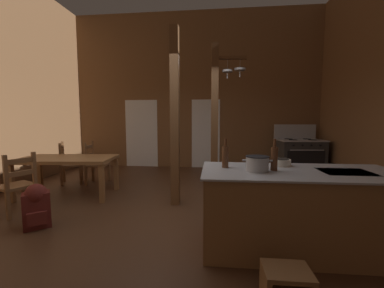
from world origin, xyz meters
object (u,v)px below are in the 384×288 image
object	(u,v)px
kitchen_island	(299,210)
step_stool	(287,284)
ladderback_chair_near_window	(17,185)
backpack	(37,205)
mixing_bowl_on_counter	(281,162)
bottle_short_on_counter	(225,156)
stove_range	(299,156)
dining_table	(67,162)
ladderback_chair_by_post	(69,164)
stockpot_on_counter	(257,164)
ladderback_chair_at_table_end	(95,164)
bottle_tall_on_counter	(274,158)

from	to	relation	value
kitchen_island	step_stool	world-z (taller)	kitchen_island
ladderback_chair_near_window	backpack	distance (m)	0.77
mixing_bowl_on_counter	bottle_short_on_counter	size ratio (longest dim) A/B	0.66
stove_range	ladderback_chair_near_window	world-z (taller)	stove_range
ladderback_chair_near_window	dining_table	bearing A→B (deg)	76.07
backpack	mixing_bowl_on_counter	xyz separation A→B (m)	(3.18, 0.13, 0.61)
ladderback_chair_near_window	backpack	xyz separation A→B (m)	(0.64, -0.41, -0.14)
stove_range	kitchen_island	bearing A→B (deg)	-108.19
ladderback_chair_by_post	backpack	world-z (taller)	ladderback_chair_by_post
ladderback_chair_by_post	backpack	size ratio (longest dim) A/B	1.59
dining_table	bottle_short_on_counter	distance (m)	3.24
stockpot_on_counter	stove_range	bearing A→B (deg)	65.96
stove_range	ladderback_chair_at_table_end	world-z (taller)	stove_range
dining_table	backpack	bearing A→B (deg)	-72.46
bottle_tall_on_counter	dining_table	bearing A→B (deg)	156.56
ladderback_chair_near_window	bottle_tall_on_counter	bearing A→B (deg)	-9.02
dining_table	backpack	distance (m)	1.42
ladderback_chair_near_window	stockpot_on_counter	size ratio (longest dim) A/B	2.95
stove_range	ladderback_chair_at_table_end	xyz separation A→B (m)	(-4.94, -1.42, -0.03)
backpack	kitchen_island	bearing A→B (deg)	-2.83
kitchen_island	backpack	size ratio (longest dim) A/B	3.64
stove_range	backpack	size ratio (longest dim) A/B	2.21
kitchen_island	stockpot_on_counter	size ratio (longest dim) A/B	6.75
bottle_tall_on_counter	ladderback_chair_at_table_end	bearing A→B (deg)	144.49
bottle_short_on_counter	stove_range	bearing A→B (deg)	60.89
stockpot_on_counter	bottle_tall_on_counter	xyz separation A→B (m)	(0.19, 0.05, 0.06)
ladderback_chair_at_table_end	mixing_bowl_on_counter	bearing A→B (deg)	-30.86
ladderback_chair_at_table_end	backpack	world-z (taller)	ladderback_chair_at_table_end
bottle_tall_on_counter	stove_range	bearing A→B (deg)	68.07
kitchen_island	ladderback_chair_at_table_end	bearing A→B (deg)	146.79
step_stool	mixing_bowl_on_counter	world-z (taller)	mixing_bowl_on_counter
kitchen_island	ladderback_chair_at_table_end	size ratio (longest dim) A/B	2.29
ladderback_chair_near_window	mixing_bowl_on_counter	world-z (taller)	mixing_bowl_on_counter
bottle_short_on_counter	stockpot_on_counter	bearing A→B (deg)	-25.25
step_stool	ladderback_chair_by_post	world-z (taller)	ladderback_chair_by_post
kitchen_island	bottle_short_on_counter	size ratio (longest dim) A/B	6.41
stove_range	ladderback_chair_at_table_end	distance (m)	5.14
kitchen_island	dining_table	size ratio (longest dim) A/B	1.22
mixing_bowl_on_counter	kitchen_island	bearing A→B (deg)	-65.41
ladderback_chair_by_post	ladderback_chair_at_table_end	distance (m)	0.59
stove_range	mixing_bowl_on_counter	xyz separation A→B (m)	(-1.39, -3.54, 0.44)
ladderback_chair_near_window	bottle_short_on_counter	size ratio (longest dim) A/B	2.80
stove_range	bottle_tall_on_counter	world-z (taller)	stove_range
kitchen_island	stockpot_on_counter	bearing A→B (deg)	-172.31
ladderback_chair_at_table_end	mixing_bowl_on_counter	xyz separation A→B (m)	(3.55, -2.12, 0.47)
step_stool	ladderback_chair_near_window	xyz separation A→B (m)	(-3.58, 1.47, 0.27)
dining_table	ladderback_chair_at_table_end	distance (m)	0.95
ladderback_chair_near_window	bottle_tall_on_counter	size ratio (longest dim) A/B	2.71
stove_range	step_stool	bearing A→B (deg)	-109.01
stove_range	stockpot_on_counter	distance (m)	4.29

